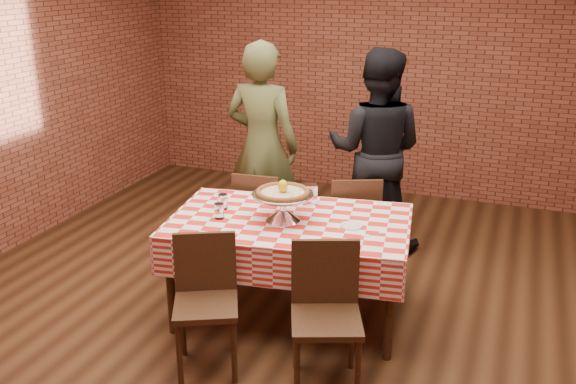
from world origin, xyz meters
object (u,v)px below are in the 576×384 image
object	(u,v)px
condiment_caddy	(309,194)
pizza_stand	(283,207)
chair_far_left	(262,218)
water_glass_left	(219,211)
table	(289,268)
chair_far_right	(352,224)
diner_olive	(262,146)
diner_black	(376,151)
chair_near_right	(326,321)
pizza	(283,193)
water_glass_right	(223,202)
chair_near_left	(206,308)

from	to	relation	value
condiment_caddy	pizza_stand	bearing A→B (deg)	-127.02
condiment_caddy	chair_far_left	bearing A→B (deg)	120.31
water_glass_left	chair_far_left	bearing A→B (deg)	92.47
table	water_glass_left	distance (m)	0.66
chair_far_right	table	bearing A→B (deg)	50.29
diner_olive	diner_black	world-z (taller)	diner_olive
water_glass_left	chair_near_right	size ratio (longest dim) A/B	0.12
pizza_stand	chair_near_right	distance (m)	0.96
pizza	water_glass_right	distance (m)	0.51
pizza	chair_far_right	xyz separation A→B (m)	(0.28, 0.85, -0.52)
table	pizza	distance (m)	0.59
chair_near_left	chair_far_right	size ratio (longest dim) A/B	0.99
water_glass_left	diner_black	size ratio (longest dim) A/B	0.06
pizza_stand	chair_far_right	distance (m)	0.99
chair_near_left	diner_black	size ratio (longest dim) A/B	0.48
water_glass_left	diner_black	distance (m)	1.76
water_glass_right	chair_near_right	size ratio (longest dim) A/B	0.12
chair_far_right	diner_olive	distance (m)	1.09
water_glass_left	chair_near_left	xyz separation A→B (m)	(0.22, -0.65, -0.38)
chair_near_right	chair_far_left	bearing A→B (deg)	104.63
condiment_caddy	chair_near_right	world-z (taller)	condiment_caddy
pizza	pizza_stand	bearing A→B (deg)	-90.00
water_glass_left	chair_far_right	xyz separation A→B (m)	(0.71, 0.98, -0.37)
pizza_stand	diner_black	bearing A→B (deg)	78.12
diner_black	water_glass_right	bearing A→B (deg)	58.34
chair_far_left	table	bearing A→B (deg)	120.75
pizza_stand	chair_far_left	bearing A→B (deg)	123.06
table	chair_far_left	distance (m)	0.86
pizza_stand	chair_far_right	world-z (taller)	pizza_stand
diner_black	pizza	bearing A→B (deg)	75.90
water_glass_left	diner_black	bearing A→B (deg)	65.13
pizza	chair_near_left	xyz separation A→B (m)	(-0.21, -0.78, -0.52)
condiment_caddy	chair_near_right	xyz separation A→B (m)	(0.47, -1.05, -0.39)
table	diner_olive	size ratio (longest dim) A/B	0.89
condiment_caddy	chair_far_right	xyz separation A→B (m)	(0.21, 0.49, -0.40)
table	diner_olive	distance (m)	1.43
pizza	chair_near_right	distance (m)	1.01
chair_near_left	chair_far_left	size ratio (longest dim) A/B	1.00
table	chair_far_left	bearing A→B (deg)	126.28
pizza	diner_olive	size ratio (longest dim) A/B	0.20
table	condiment_caddy	bearing A→B (deg)	84.67
chair_near_left	condiment_caddy	bearing A→B (deg)	50.16
condiment_caddy	diner_black	distance (m)	1.13
water_glass_left	table	bearing A→B (deg)	18.60
water_glass_left	chair_far_right	size ratio (longest dim) A/B	0.13
chair_far_left	diner_olive	size ratio (longest dim) A/B	0.47
pizza	chair_near_right	xyz separation A→B (m)	(0.54, -0.68, -0.51)
chair_far_left	chair_far_right	distance (m)	0.76
chair_near_left	water_glass_left	bearing A→B (deg)	82.61
table	chair_far_right	xyz separation A→B (m)	(0.24, 0.82, 0.06)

